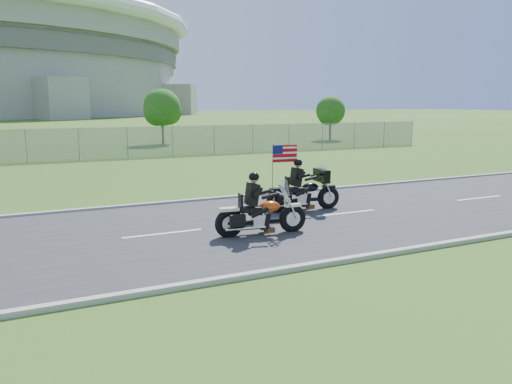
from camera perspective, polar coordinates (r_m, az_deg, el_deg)
name	(u,v)px	position (r m, az deg, el deg)	size (l,w,h in m)	color
ground	(231,227)	(14.40, -2.87, -4.06)	(420.00, 420.00, 0.00)	#274816
road	(231,227)	(14.40, -2.87, -3.98)	(120.00, 8.00, 0.04)	#28282B
curb_north	(188,201)	(18.11, -7.78, -1.03)	(120.00, 0.18, 0.12)	#9E9B93
curb_south	(303,267)	(10.90, 5.39, -8.52)	(120.00, 0.18, 0.12)	#9E9B93
fence	(26,146)	(33.01, -24.79, 4.82)	(60.00, 0.03, 2.00)	gray
tree_fence_near	(162,109)	(44.43, -10.64, 9.25)	(3.52, 3.28, 4.75)	#382316
tree_fence_far	(331,112)	(49.25, 8.53, 9.00)	(3.08, 2.87, 4.20)	#382316
motorcycle_lead	(260,216)	(13.40, 0.46, -2.71)	(2.60, 0.81, 1.75)	black
motorcycle_follow	(303,193)	(16.47, 5.42, -0.16)	(2.62, 0.92, 2.18)	black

